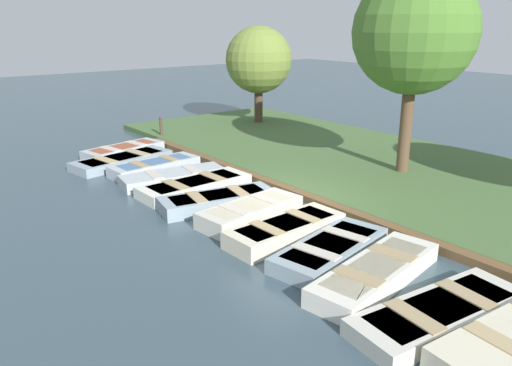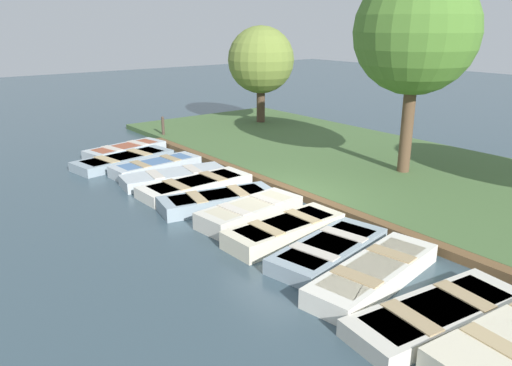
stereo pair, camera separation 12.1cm
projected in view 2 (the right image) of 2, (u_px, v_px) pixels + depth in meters
ground_plane at (278, 205)px, 13.39m from camera, size 80.00×80.00×0.00m
shore_bank at (395, 169)px, 16.28m from camera, size 8.00×24.00×0.20m
dock_walkway at (314, 192)px, 14.13m from camera, size 1.26×17.14×0.20m
rowboat_0 at (125, 150)px, 18.47m from camera, size 3.12×1.64×0.36m
rowboat_1 at (124, 160)px, 17.18m from camera, size 3.57×1.78×0.33m
rowboat_2 at (156, 166)px, 16.32m from camera, size 3.01×1.20×0.39m
rowboat_3 at (174, 177)px, 15.30m from camera, size 3.30×1.51×0.35m
rowboat_4 at (195, 185)px, 14.46m from camera, size 3.34×1.27×0.35m
rowboat_5 at (218, 200)px, 13.20m from camera, size 3.22×1.64×0.39m
rowboat_6 at (250, 212)px, 12.32m from camera, size 2.86×1.32×0.44m
rowboat_7 at (285, 230)px, 11.25m from camera, size 2.93×1.12×0.43m
rowboat_8 at (329, 250)px, 10.37m from camera, size 3.11×1.69×0.35m
rowboat_9 at (374, 273)px, 9.34m from camera, size 3.43×1.52×0.40m
rowboat_10 at (438, 314)px, 8.11m from camera, size 3.42×1.51×0.33m
mooring_post_near at (163, 128)px, 20.78m from camera, size 0.12×0.12×0.97m
park_tree_far_left at (261, 60)px, 22.68m from camera, size 3.02×3.02×4.56m
park_tree_left at (416, 33)px, 14.46m from camera, size 3.63×3.63×6.23m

